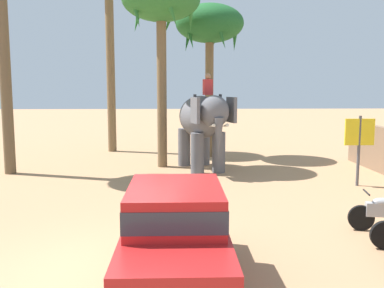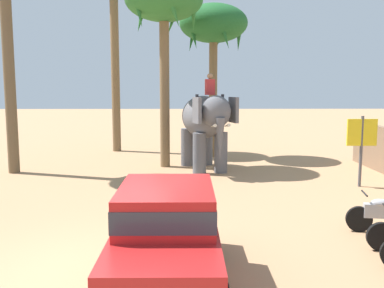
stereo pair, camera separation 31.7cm
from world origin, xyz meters
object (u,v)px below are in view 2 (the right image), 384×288
Objects in this scene: elephant_with_mahout at (205,121)px; signboard_yellow at (362,137)px; car_sedan_foreground at (166,232)px; palm_tree_near_hut at (213,27)px; palm_tree_behind_elephant at (164,4)px.

elephant_with_mahout is 1.67× the size of signboard_yellow.
elephant_with_mahout is at bearing 83.86° from car_sedan_foreground.
car_sedan_foreground is 14.85m from palm_tree_near_hut.
palm_tree_behind_elephant is 9.26m from signboard_yellow.
car_sedan_foreground is 9.61m from signboard_yellow.
signboard_yellow is (5.11, -3.06, -0.30)m from elephant_with_mahout.
palm_tree_behind_elephant reaches higher than car_sedan_foreground.
elephant_with_mahout is 5.97m from signboard_yellow.
palm_tree_behind_elephant is (-0.54, 11.16, 5.75)m from car_sedan_foreground.
elephant_with_mahout is at bearing 149.07° from signboard_yellow.
car_sedan_foreground is at bearing -130.51° from signboard_yellow.
palm_tree_near_hut is at bearing 50.41° from palm_tree_behind_elephant.
palm_tree_behind_elephant is 1.08× the size of palm_tree_near_hut.
signboard_yellow is at bearing -29.81° from palm_tree_behind_elephant.
elephant_with_mahout reaches higher than signboard_yellow.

